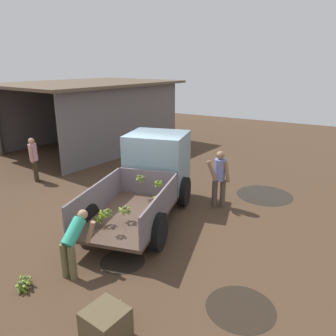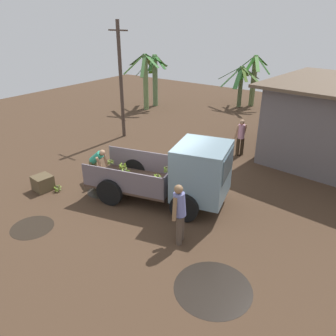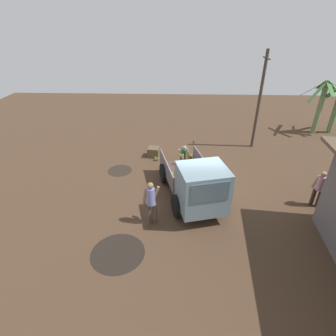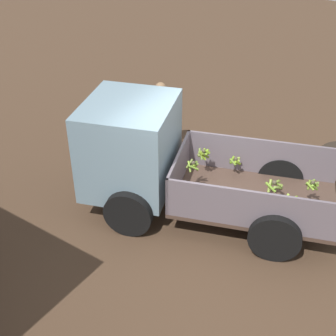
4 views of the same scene
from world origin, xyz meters
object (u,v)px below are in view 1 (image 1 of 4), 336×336
at_px(person_bystander_near_shed, 34,157).
at_px(banana_bunch_on_ground_2, 116,307).
at_px(person_worker_loading, 74,240).
at_px(banana_bunch_on_ground_1, 23,286).
at_px(banana_bunch_on_ground_0, 25,281).
at_px(cargo_truck, 153,170).
at_px(wooden_crate_0, 106,325).
at_px(person_foreground_visitor, 219,176).

height_order(person_bystander_near_shed, banana_bunch_on_ground_2, person_bystander_near_shed).
distance_m(person_worker_loading, banana_bunch_on_ground_1, 1.21).
xyz_separation_m(person_worker_loading, banana_bunch_on_ground_1, (-0.95, 0.43, -0.62)).
xyz_separation_m(person_worker_loading, banana_bunch_on_ground_0, (-0.84, 0.51, -0.61)).
bearing_deg(banana_bunch_on_ground_1, cargo_truck, 0.70).
xyz_separation_m(banana_bunch_on_ground_0, banana_bunch_on_ground_2, (0.34, -1.94, -0.01)).
bearing_deg(wooden_crate_0, person_foreground_visitor, 4.03).
bearing_deg(banana_bunch_on_ground_2, person_foreground_visitor, 1.92).
relative_size(person_bystander_near_shed, wooden_crate_0, 2.64).
height_order(banana_bunch_on_ground_2, wooden_crate_0, wooden_crate_0).
height_order(person_foreground_visitor, banana_bunch_on_ground_0, person_foreground_visitor).
xyz_separation_m(banana_bunch_on_ground_0, wooden_crate_0, (-0.16, -2.16, 0.13)).
relative_size(person_bystander_near_shed, banana_bunch_on_ground_2, 5.33).
bearing_deg(person_bystander_near_shed, banana_bunch_on_ground_0, 83.26).
distance_m(cargo_truck, banana_bunch_on_ground_0, 4.59).
distance_m(person_foreground_visitor, person_bystander_near_shed, 6.71).
distance_m(cargo_truck, banana_bunch_on_ground_1, 4.70).
bearing_deg(wooden_crate_0, banana_bunch_on_ground_2, 23.69).
bearing_deg(person_bystander_near_shed, cargo_truck, 128.36).
bearing_deg(person_worker_loading, wooden_crate_0, -126.08).
xyz_separation_m(person_bystander_near_shed, wooden_crate_0, (-4.24, -6.97, -0.62)).
bearing_deg(person_worker_loading, person_bystander_near_shed, 53.84).
distance_m(person_foreground_visitor, banana_bunch_on_ground_1, 5.76).
distance_m(cargo_truck, person_worker_loading, 3.69).
height_order(banana_bunch_on_ground_0, banana_bunch_on_ground_1, banana_bunch_on_ground_0).
xyz_separation_m(person_bystander_near_shed, banana_bunch_on_ground_1, (-4.19, -4.89, -0.76)).
bearing_deg(banana_bunch_on_ground_0, wooden_crate_0, -94.27).
bearing_deg(person_foreground_visitor, banana_bunch_on_ground_2, -17.26).
distance_m(cargo_truck, person_foreground_visitor, 1.95).
bearing_deg(wooden_crate_0, person_worker_loading, 58.74).
distance_m(person_foreground_visitor, banana_bunch_on_ground_2, 5.07).
relative_size(banana_bunch_on_ground_1, banana_bunch_on_ground_2, 0.86).
bearing_deg(wooden_crate_0, person_bystander_near_shed, 58.69).
xyz_separation_m(banana_bunch_on_ground_1, wooden_crate_0, (-0.05, -2.08, 0.13)).
bearing_deg(banana_bunch_on_ground_0, banana_bunch_on_ground_2, -80.12).
bearing_deg(person_worker_loading, person_foreground_visitor, -20.59).
height_order(cargo_truck, person_bystander_near_shed, cargo_truck).
height_order(cargo_truck, banana_bunch_on_ground_0, cargo_truck).
bearing_deg(banana_bunch_on_ground_0, person_bystander_near_shed, 49.68).
bearing_deg(banana_bunch_on_ground_2, person_bystander_near_shed, 61.01).
bearing_deg(person_bystander_near_shed, person_foreground_visitor, 134.36).
bearing_deg(banana_bunch_on_ground_0, person_worker_loading, -31.14).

